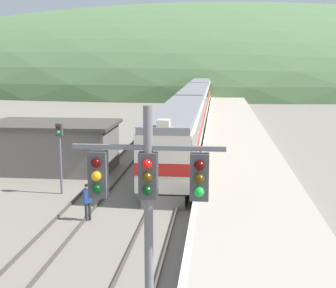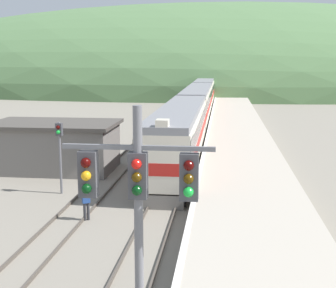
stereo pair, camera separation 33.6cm
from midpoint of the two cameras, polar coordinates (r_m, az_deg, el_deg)
track_main at (r=73.71m, az=3.78°, el=4.45°), size 1.52×180.00×0.16m
track_siding at (r=73.99m, az=0.48°, el=4.49°), size 1.52×180.00×0.16m
platform at (r=53.76m, az=7.65°, el=2.65°), size 5.60×140.00×1.09m
distant_hills at (r=127.91m, az=4.77°, el=6.92°), size 209.40×94.23×43.35m
station_shed at (r=33.44m, az=-14.12°, el=-0.26°), size 8.80×5.34×3.36m
express_train_lead_car at (r=33.52m, az=1.05°, el=1.21°), size 2.97×20.65×4.66m
carriage_second at (r=56.14m, az=3.09°, el=4.90°), size 2.96×22.79×4.30m
carriage_third at (r=79.71m, az=3.98°, el=6.52°), size 2.96×22.79×4.30m
carriage_fourth at (r=103.33m, az=4.47°, el=7.40°), size 2.96×22.79×4.30m
signal_mast_main at (r=10.24m, az=-3.35°, el=-7.41°), size 3.30×0.42×6.74m
signal_post_siding at (r=27.19m, az=-13.41°, el=0.09°), size 0.36×0.42×4.16m
track_worker at (r=22.89m, az=-10.19°, el=-6.71°), size 0.42×0.38×1.80m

